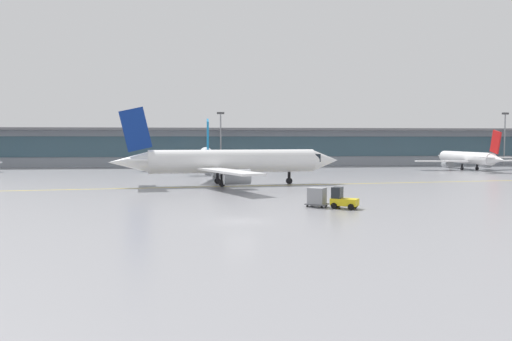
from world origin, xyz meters
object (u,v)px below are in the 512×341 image
at_px(taxiing_regional_jet, 230,162).
at_px(apron_light_mast_1, 221,137).
at_px(cargo_dolly_lead, 317,196).
at_px(baggage_tug, 342,199).
at_px(apron_light_mast_2, 505,136).
at_px(gate_airplane_2, 467,158).
at_px(gate_airplane_1, 207,156).

xyz_separation_m(taxiing_regional_jet, apron_light_mast_1, (0.25, 48.20, 3.95)).
height_order(cargo_dolly_lead, apron_light_mast_1, apron_light_mast_1).
height_order(baggage_tug, apron_light_mast_2, apron_light_mast_2).
bearing_deg(apron_light_mast_2, taxiing_regional_jet, -146.97).
distance_m(gate_airplane_2, apron_light_mast_2, 25.56).
bearing_deg(cargo_dolly_lead, gate_airplane_1, 132.97).
bearing_deg(baggage_tug, apron_light_mast_2, 81.76).
distance_m(baggage_tug, apron_light_mast_2, 98.05).
relative_size(gate_airplane_2, apron_light_mast_2, 1.93).
bearing_deg(gate_airplane_2, gate_airplane_1, 86.39).
xyz_separation_m(baggage_tug, apron_light_mast_1, (-9.44, 74.45, 6.49)).
bearing_deg(gate_airplane_1, taxiing_regional_jet, -175.05).
height_order(gate_airplane_1, cargo_dolly_lead, gate_airplane_1).
bearing_deg(gate_airplane_1, apron_light_mast_1, -13.94).
xyz_separation_m(gate_airplane_1, gate_airplane_2, (57.72, -1.80, -0.60)).
relative_size(gate_airplane_1, cargo_dolly_lead, 12.27).
bearing_deg(baggage_tug, cargo_dolly_lead, 180.00).
bearing_deg(cargo_dolly_lead, taxiing_regional_jet, 139.26).
distance_m(apron_light_mast_1, apron_light_mast_2, 73.33).
xyz_separation_m(apron_light_mast_1, apron_light_mast_2, (73.33, -0.37, 0.13)).
bearing_deg(apron_light_mast_1, gate_airplane_2, -17.03).
bearing_deg(apron_light_mast_2, baggage_tug, -130.78).
relative_size(gate_airplane_1, apron_light_mast_2, 2.36).
bearing_deg(gate_airplane_2, baggage_tug, 140.43).
xyz_separation_m(gate_airplane_2, apron_light_mast_1, (-54.21, 16.61, 4.76)).
relative_size(taxiing_regional_jet, apron_light_mast_2, 2.53).
xyz_separation_m(taxiing_regional_jet, apron_light_mast_2, (73.58, 47.83, 4.08)).
xyz_separation_m(baggage_tug, cargo_dolly_lead, (-2.23, 1.42, 0.16)).
height_order(gate_airplane_2, taxiing_regional_jet, taxiing_regional_jet).
bearing_deg(taxiing_regional_jet, gate_airplane_2, 23.66).
distance_m(baggage_tug, cargo_dolly_lead, 2.65).
height_order(gate_airplane_1, baggage_tug, gate_airplane_1).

